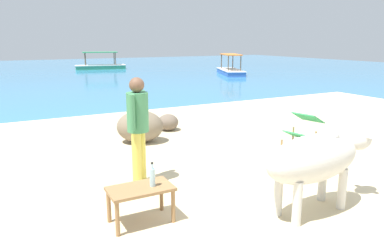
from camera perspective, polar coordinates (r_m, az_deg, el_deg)
The scene contains 11 objects.
sand_beach at distance 5.38m, azimuth 15.88°, elevation -11.68°, with size 18.00×14.00×0.04m, color #CCB78E.
water_surface at distance 25.82m, azimuth -20.11°, elevation 6.94°, with size 60.00×36.00×0.03m, color teal.
cow at distance 4.77m, azimuth 19.01°, elevation -5.75°, with size 1.89×0.65×1.07m.
low_bench_table at distance 4.40m, azimuth -8.12°, elevation -11.37°, with size 0.76×0.44×0.45m.
bottle at distance 4.34m, azimuth -6.28°, elevation -8.88°, with size 0.07×0.07×0.30m.
deck_chair_near at distance 7.76m, azimuth 17.18°, elevation -1.12°, with size 0.87×0.71×0.68m.
person_standing at distance 5.38m, azimuth -8.53°, elevation -0.45°, with size 0.37×0.41×1.62m.
shore_rock_large at distance 7.76m, azimuth -8.20°, elevation -1.02°, with size 0.98×0.74×0.68m, color #756651.
shore_rock_medium at distance 8.74m, azimuth -3.79°, elevation -0.35°, with size 0.50×0.49×0.40m, color #6B5B4C.
boat_green at distance 28.33m, azimuth -14.24°, elevation 8.34°, with size 3.80×1.69×1.29m.
boat_blue at distance 23.36m, azimuth 6.09°, elevation 7.83°, with size 2.41×3.84×1.29m.
Camera 1 is at (-3.47, -3.50, 2.18)m, focal length 33.79 mm.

